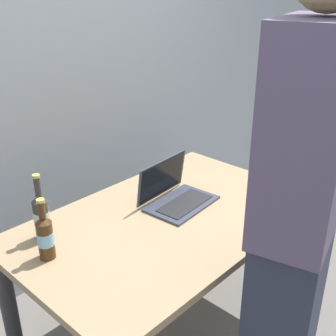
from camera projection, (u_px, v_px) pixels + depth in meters
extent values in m
plane|color=slate|center=(167.00, 333.00, 2.28)|extent=(8.00, 8.00, 0.00)
cube|color=#9E8460|center=(167.00, 220.00, 1.99)|extent=(1.42, 0.88, 0.04)
cylinder|color=#2D2D30|center=(297.00, 257.00, 2.33)|extent=(0.07, 0.07, 0.69)
cylinder|color=#2D2D30|center=(10.00, 313.00, 1.94)|extent=(0.07, 0.07, 0.69)
cylinder|color=#2D2D30|center=(192.00, 210.00, 2.81)|extent=(0.07, 0.07, 0.69)
cube|color=#383D4C|center=(182.00, 204.00, 2.09)|extent=(0.37, 0.25, 0.01)
cube|color=#232326|center=(185.00, 203.00, 2.08)|extent=(0.30, 0.16, 0.00)
cube|color=#383D4C|center=(162.00, 177.00, 2.12)|extent=(0.35, 0.06, 0.20)
cube|color=black|center=(162.00, 178.00, 2.12)|extent=(0.32, 0.05, 0.18)
cylinder|color=#472B14|center=(46.00, 240.00, 1.67)|extent=(0.06, 0.06, 0.16)
cone|color=#472B14|center=(43.00, 220.00, 1.63)|extent=(0.06, 0.06, 0.02)
cylinder|color=#472B14|center=(42.00, 210.00, 1.61)|extent=(0.03, 0.03, 0.07)
cylinder|color=#BFB74C|center=(40.00, 201.00, 1.59)|extent=(0.03, 0.03, 0.01)
cylinder|color=#84BEDC|center=(46.00, 238.00, 1.66)|extent=(0.07, 0.07, 0.06)
cylinder|color=#333333|center=(42.00, 220.00, 1.79)|extent=(0.07, 0.07, 0.18)
cone|color=#333333|center=(39.00, 199.00, 1.75)|extent=(0.07, 0.07, 0.02)
cylinder|color=#333333|center=(37.00, 187.00, 1.73)|extent=(0.03, 0.03, 0.09)
cylinder|color=#BFB74C|center=(36.00, 176.00, 1.71)|extent=(0.03, 0.03, 0.01)
cylinder|color=beige|center=(42.00, 218.00, 1.79)|extent=(0.07, 0.07, 0.06)
cube|color=#594C6B|center=(308.00, 136.00, 1.29)|extent=(0.43, 0.32, 0.69)
cube|color=#99A3AD|center=(46.00, 68.00, 2.31)|extent=(6.00, 0.10, 2.60)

